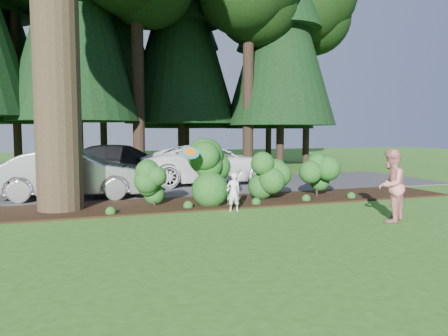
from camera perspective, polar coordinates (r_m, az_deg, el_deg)
name	(u,v)px	position (r m, az deg, el deg)	size (l,w,h in m)	color
ground	(261,224)	(10.63, 4.87, -7.28)	(80.00, 80.00, 0.00)	#2F5A19
mulch_bed	(219,202)	(13.61, -0.72, -4.48)	(16.00, 2.50, 0.05)	black
driveway	(185,186)	(17.65, -5.09, -2.37)	(22.00, 6.00, 0.03)	#38383A
shrub_row	(243,177)	(13.66, 2.49, -1.13)	(6.53, 1.60, 1.61)	#194114
lily_cluster	(218,191)	(12.65, -0.80, -3.03)	(0.69, 0.09, 0.57)	#194114
tree_wall	(151,5)	(27.24, -9.55, 20.28)	(25.66, 12.15, 17.09)	black
car_silver_wagon	(73,174)	(15.08, -19.18, -0.74)	(1.70, 4.87, 1.61)	#ABABB0
car_white_suv	(211,164)	(18.37, -1.65, 0.55)	(2.73, 5.92, 1.64)	white
car_dark_suv	(124,163)	(19.28, -12.89, 0.59)	(2.26, 5.55, 1.61)	black
child	(234,192)	(12.17, 1.25, -3.14)	(0.39, 0.26, 1.08)	silver
adult	(391,185)	(11.47, 20.93, -2.14)	(0.87, 0.68, 1.80)	red
frisbee	(190,152)	(11.85, -4.47, 2.04)	(0.52, 0.42, 0.34)	teal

